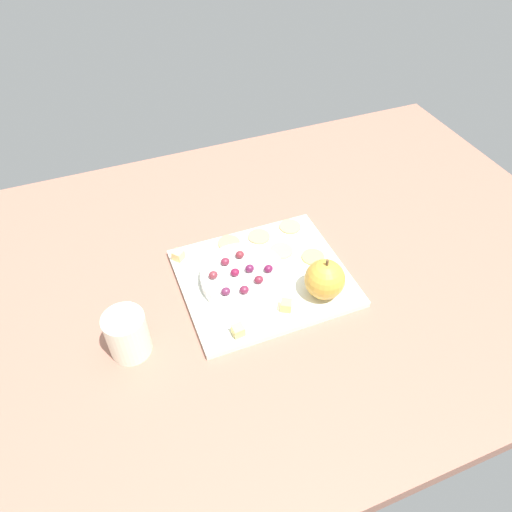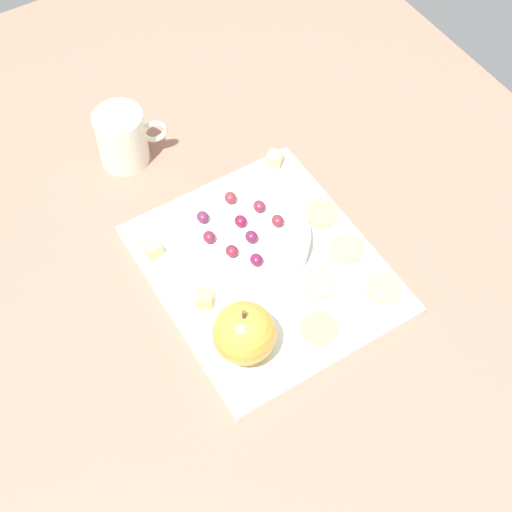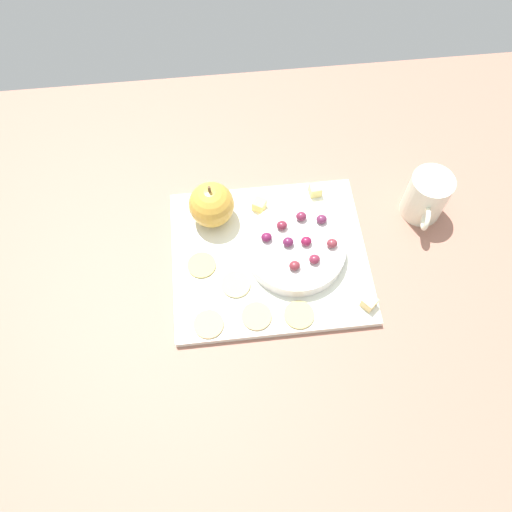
{
  "view_description": "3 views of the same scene",
  "coord_description": "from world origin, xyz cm",
  "px_view_note": "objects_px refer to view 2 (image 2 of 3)",
  "views": [
    {
      "loc": [
        27.01,
        63.54,
        75.04
      ],
      "look_at": [
        2.13,
        0.65,
        8.01
      ],
      "focal_mm": 33.38,
      "sensor_mm": 36.0,
      "label": 1
    },
    {
      "loc": [
        -44.12,
        32.95,
        87.26
      ],
      "look_at": [
        1.39,
        4.86,
        8.72
      ],
      "focal_mm": 52.1,
      "sensor_mm": 36.0,
      "label": 2
    },
    {
      "loc": [
        -5.02,
        -36.33,
        79.52
      ],
      "look_at": [
        -0.99,
        0.85,
        9.55
      ],
      "focal_mm": 35.15,
      "sensor_mm": 36.0,
      "label": 3
    }
  ],
  "objects_px": {
    "grape_0": "(278,221)",
    "cup": "(123,138)",
    "apple_whole": "(244,333)",
    "grape_5": "(230,198)",
    "cheese_cube_1": "(204,299)",
    "platter": "(265,269)",
    "cracker_1": "(321,213)",
    "grape_3": "(251,237)",
    "serving_dish": "(248,238)",
    "cracker_2": "(384,288)",
    "grape_1": "(257,207)",
    "cheese_cube_2": "(275,159)",
    "cheese_cube_0": "(152,249)",
    "cracker_0": "(322,282)",
    "grape_4": "(232,251)",
    "cracker_3": "(319,328)",
    "grape_8": "(203,217)",
    "grape_7": "(241,221)",
    "grape_6": "(209,237)",
    "cracker_4": "(346,248)",
    "grape_2": "(256,260)"
  },
  "relations": [
    {
      "from": "serving_dish",
      "to": "cracker_2",
      "type": "height_order",
      "value": "serving_dish"
    },
    {
      "from": "apple_whole",
      "to": "cracker_1",
      "type": "relative_size",
      "value": 1.62
    },
    {
      "from": "grape_3",
      "to": "serving_dish",
      "type": "bearing_deg",
      "value": -9.26
    },
    {
      "from": "grape_1",
      "to": "cheese_cube_0",
      "type": "bearing_deg",
      "value": 79.12
    },
    {
      "from": "cheese_cube_1",
      "to": "grape_5",
      "type": "bearing_deg",
      "value": -43.76
    },
    {
      "from": "cheese_cube_0",
      "to": "grape_3",
      "type": "relative_size",
      "value": 1.14
    },
    {
      "from": "platter",
      "to": "cup",
      "type": "bearing_deg",
      "value": 13.6
    },
    {
      "from": "platter",
      "to": "grape_1",
      "type": "relative_size",
      "value": 18.23
    },
    {
      "from": "cracker_0",
      "to": "cracker_1",
      "type": "distance_m",
      "value": 0.11
    },
    {
      "from": "grape_3",
      "to": "grape_5",
      "type": "height_order",
      "value": "grape_3"
    },
    {
      "from": "cracker_1",
      "to": "grape_2",
      "type": "height_order",
      "value": "grape_2"
    },
    {
      "from": "apple_whole",
      "to": "grape_8",
      "type": "height_order",
      "value": "apple_whole"
    },
    {
      "from": "cracker_4",
      "to": "grape_5",
      "type": "height_order",
      "value": "grape_5"
    },
    {
      "from": "grape_6",
      "to": "cracker_1",
      "type": "bearing_deg",
      "value": -98.96
    },
    {
      "from": "cheese_cube_1",
      "to": "grape_5",
      "type": "distance_m",
      "value": 0.15
    },
    {
      "from": "cheese_cube_2",
      "to": "grape_4",
      "type": "relative_size",
      "value": 1.14
    },
    {
      "from": "cheese_cube_2",
      "to": "grape_6",
      "type": "xyz_separation_m",
      "value": [
        -0.09,
        0.16,
        0.02
      ]
    },
    {
      "from": "serving_dish",
      "to": "grape_5",
      "type": "relative_size",
      "value": 9.36
    },
    {
      "from": "serving_dish",
      "to": "cracker_0",
      "type": "height_order",
      "value": "serving_dish"
    },
    {
      "from": "platter",
      "to": "grape_7",
      "type": "relative_size",
      "value": 18.23
    },
    {
      "from": "cheese_cube_2",
      "to": "cup",
      "type": "height_order",
      "value": "cup"
    },
    {
      "from": "grape_4",
      "to": "grape_3",
      "type": "bearing_deg",
      "value": -80.01
    },
    {
      "from": "cheese_cube_1",
      "to": "cracker_4",
      "type": "relative_size",
      "value": 0.42
    },
    {
      "from": "platter",
      "to": "cracker_1",
      "type": "relative_size",
      "value": 6.81
    },
    {
      "from": "cracker_3",
      "to": "grape_7",
      "type": "xyz_separation_m",
      "value": [
        0.18,
        0.01,
        0.03
      ]
    },
    {
      "from": "cracker_4",
      "to": "grape_8",
      "type": "xyz_separation_m",
      "value": [
        0.13,
        0.15,
        0.03
      ]
    },
    {
      "from": "serving_dish",
      "to": "cheese_cube_1",
      "type": "distance_m",
      "value": 0.11
    },
    {
      "from": "cheese_cube_0",
      "to": "grape_5",
      "type": "relative_size",
      "value": 1.14
    },
    {
      "from": "grape_3",
      "to": "grape_2",
      "type": "bearing_deg",
      "value": 158.56
    },
    {
      "from": "grape_8",
      "to": "grape_7",
      "type": "bearing_deg",
      "value": -129.32
    },
    {
      "from": "platter",
      "to": "cracker_2",
      "type": "height_order",
      "value": "cracker_2"
    },
    {
      "from": "serving_dish",
      "to": "grape_0",
      "type": "relative_size",
      "value": 9.36
    },
    {
      "from": "cheese_cube_0",
      "to": "cup",
      "type": "bearing_deg",
      "value": -14.84
    },
    {
      "from": "grape_0",
      "to": "cup",
      "type": "distance_m",
      "value": 0.27
    },
    {
      "from": "cracker_0",
      "to": "grape_8",
      "type": "xyz_separation_m",
      "value": [
        0.15,
        0.09,
        0.03
      ]
    },
    {
      "from": "grape_4",
      "to": "grape_7",
      "type": "bearing_deg",
      "value": -44.13
    },
    {
      "from": "grape_5",
      "to": "grape_3",
      "type": "bearing_deg",
      "value": 172.01
    },
    {
      "from": "cracker_3",
      "to": "grape_8",
      "type": "height_order",
      "value": "grape_8"
    },
    {
      "from": "platter",
      "to": "cracker_3",
      "type": "height_order",
      "value": "cracker_3"
    },
    {
      "from": "grape_1",
      "to": "grape_5",
      "type": "relative_size",
      "value": 1.0
    },
    {
      "from": "cheese_cube_0",
      "to": "cracker_0",
      "type": "xyz_separation_m",
      "value": [
        -0.16,
        -0.17,
        -0.01
      ]
    },
    {
      "from": "cheese_cube_1",
      "to": "cracker_4",
      "type": "xyz_separation_m",
      "value": [
        -0.03,
        -0.2,
        -0.01
      ]
    },
    {
      "from": "cracker_1",
      "to": "serving_dish",
      "type": "bearing_deg",
      "value": 85.1
    },
    {
      "from": "grape_1",
      "to": "cheese_cube_2",
      "type": "bearing_deg",
      "value": -44.92
    },
    {
      "from": "grape_8",
      "to": "grape_1",
      "type": "bearing_deg",
      "value": -108.85
    },
    {
      "from": "apple_whole",
      "to": "grape_5",
      "type": "relative_size",
      "value": 4.33
    },
    {
      "from": "cup",
      "to": "cheese_cube_0",
      "type": "bearing_deg",
      "value": 165.16
    },
    {
      "from": "platter",
      "to": "grape_5",
      "type": "height_order",
      "value": "grape_5"
    },
    {
      "from": "cracker_2",
      "to": "grape_0",
      "type": "bearing_deg",
      "value": 26.51
    },
    {
      "from": "grape_6",
      "to": "cup",
      "type": "xyz_separation_m",
      "value": [
        0.22,
        0.02,
        -0.0
      ]
    }
  ]
}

